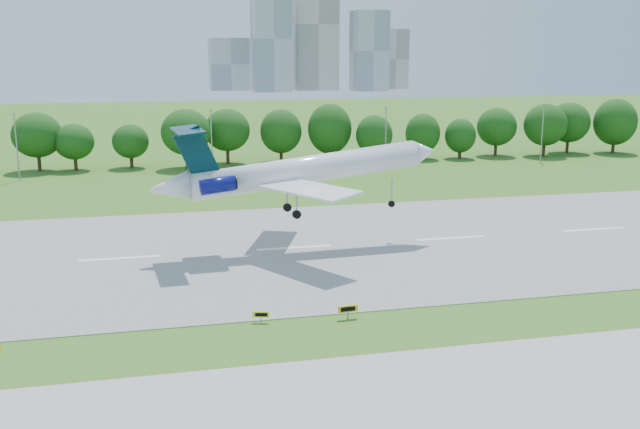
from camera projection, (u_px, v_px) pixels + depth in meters
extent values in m
plane|color=#386C1C|center=(107.00, 346.00, 56.57)|extent=(600.00, 600.00, 0.00)
cube|color=gray|center=(120.00, 259.00, 80.32)|extent=(400.00, 45.00, 0.08)
cylinder|color=#382314|center=(28.00, 163.00, 139.21)|extent=(0.70, 0.70, 3.60)
sphere|color=#11370D|center=(26.00, 140.00, 138.24)|extent=(8.40, 8.40, 8.40)
cylinder|color=#382314|center=(233.00, 156.00, 147.99)|extent=(0.70, 0.70, 3.60)
sphere|color=#11370D|center=(232.00, 135.00, 147.02)|extent=(8.40, 8.40, 8.40)
cylinder|color=#382314|center=(414.00, 150.00, 156.77)|extent=(0.70, 0.70, 3.60)
sphere|color=#11370D|center=(415.00, 130.00, 155.80)|extent=(8.40, 8.40, 8.40)
cylinder|color=#382314|center=(577.00, 145.00, 165.55)|extent=(0.70, 0.70, 3.60)
sphere|color=#11370D|center=(578.00, 126.00, 164.58)|extent=(8.40, 8.40, 8.40)
cylinder|color=gray|center=(17.00, 148.00, 128.78)|extent=(0.24, 0.24, 12.00)
cube|color=gray|center=(14.00, 114.00, 127.43)|extent=(0.90, 0.25, 0.18)
cylinder|color=gray|center=(212.00, 142.00, 136.46)|extent=(0.24, 0.24, 12.00)
cube|color=gray|center=(211.00, 110.00, 135.11)|extent=(0.90, 0.25, 0.18)
cylinder|color=gray|center=(386.00, 138.00, 144.14)|extent=(0.24, 0.24, 12.00)
cube|color=gray|center=(386.00, 107.00, 142.79)|extent=(0.90, 0.25, 0.18)
cylinder|color=gray|center=(542.00, 133.00, 151.82)|extent=(0.24, 0.24, 12.00)
cube|color=gray|center=(544.00, 105.00, 150.48)|extent=(0.90, 0.25, 0.18)
cube|color=#B2B2B7|center=(271.00, 39.00, 427.28)|extent=(22.00, 22.00, 62.00)
cube|color=beige|center=(314.00, 25.00, 446.13)|extent=(26.00, 26.00, 80.00)
cube|color=#B2B2B7|center=(369.00, 51.00, 437.25)|extent=(20.00, 20.00, 48.00)
cube|color=beige|center=(392.00, 59.00, 467.16)|extent=(18.00, 18.00, 38.00)
cube|color=#B2B2B7|center=(229.00, 64.00, 449.31)|extent=(24.00, 24.00, 32.00)
cylinder|color=white|center=(307.00, 170.00, 82.98)|extent=(27.62, 5.68, 5.84)
cone|color=white|center=(424.00, 152.00, 87.26)|extent=(3.48, 3.46, 3.45)
cone|color=white|center=(170.00, 188.00, 78.41)|extent=(4.92, 3.59, 3.59)
cube|color=white|center=(309.00, 189.00, 76.83)|extent=(9.88, 12.49, 0.67)
cube|color=white|center=(279.00, 171.00, 88.61)|extent=(8.27, 12.65, 0.67)
cube|color=#042836|center=(196.00, 153.00, 78.54)|extent=(5.04, 0.91, 6.23)
cube|color=#042836|center=(187.00, 130.00, 77.70)|extent=(3.69, 8.86, 0.48)
cylinder|color=#0A0E61|center=(217.00, 185.00, 77.64)|extent=(4.11, 2.08, 2.09)
cylinder|color=#0A0E61|center=(210.00, 178.00, 82.01)|extent=(4.11, 2.08, 2.09)
cylinder|color=gray|center=(392.00, 191.00, 87.02)|extent=(0.18, 0.18, 3.18)
cylinder|color=black|center=(391.00, 204.00, 87.37)|extent=(0.84, 0.35, 0.82)
cylinder|color=gray|center=(297.00, 201.00, 81.28)|extent=(0.22, 0.22, 3.18)
cylinder|color=black|center=(297.00, 214.00, 81.63)|extent=(1.03, 0.50, 1.00)
cylinder|color=gray|center=(287.00, 194.00, 84.98)|extent=(0.22, 0.22, 3.18)
cylinder|color=black|center=(287.00, 207.00, 85.33)|extent=(1.03, 0.50, 1.00)
cube|color=gray|center=(261.00, 319.00, 61.32)|extent=(0.11, 0.11, 0.62)
cube|color=yellow|center=(261.00, 314.00, 61.23)|extent=(1.41, 0.50, 0.49)
cube|color=black|center=(261.00, 315.00, 61.13)|extent=(1.03, 0.28, 0.31)
cube|color=gray|center=(348.00, 315.00, 62.17)|extent=(0.12, 0.12, 0.78)
cube|color=yellow|center=(348.00, 309.00, 62.05)|extent=(1.79, 0.34, 0.61)
cube|color=black|center=(348.00, 309.00, 61.93)|extent=(1.33, 0.12, 0.39)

